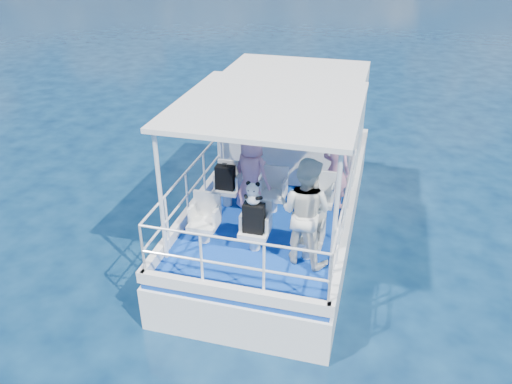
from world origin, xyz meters
TOP-DOWN VIEW (x-y plane):
  - ground at (0.00, 0.00)m, footprint 2000.00×2000.00m
  - hull at (0.00, 1.00)m, footprint 3.00×7.00m
  - deck at (0.00, 1.00)m, footprint 2.90×6.90m
  - cabin at (0.00, 2.30)m, footprint 2.85×2.00m
  - canopy at (0.00, -0.20)m, footprint 3.00×3.20m
  - canopy_posts at (0.00, -0.25)m, footprint 2.77×2.97m
  - railings at (0.00, -0.58)m, footprint 2.84×3.59m
  - seat_port_fwd at (-0.90, 0.20)m, footprint 0.48×0.46m
  - seat_center_fwd at (0.00, 0.20)m, footprint 0.48×0.46m
  - seat_stbd_fwd at (0.90, 0.20)m, footprint 0.48×0.46m
  - seat_port_aft at (-0.90, -1.10)m, footprint 0.48×0.46m
  - seat_center_aft at (0.00, -1.10)m, footprint 0.48×0.46m
  - seat_stbd_aft at (0.90, -1.10)m, footprint 0.48×0.46m
  - passenger_port_fwd at (-0.41, 0.17)m, footprint 0.69×0.60m
  - passenger_stbd_fwd at (1.10, 0.71)m, footprint 0.65×0.54m
  - passenger_stbd_aft at (0.84, -1.19)m, footprint 1.04×0.91m
  - backpack_port at (-0.91, 0.15)m, footprint 0.36×0.20m
  - backpack_center at (-0.00, -1.16)m, footprint 0.34×0.19m
  - compact_camera at (-0.93, 0.15)m, footprint 0.09×0.06m
  - panda at (-0.02, -1.15)m, footprint 0.26×0.22m

SIDE VIEW (x-z plane):
  - ground at x=0.00m, z-range 0.00..0.00m
  - hull at x=0.00m, z-range -0.80..0.80m
  - deck at x=0.00m, z-range 0.80..0.90m
  - seat_port_fwd at x=-0.90m, z-range 0.90..1.28m
  - seat_center_fwd at x=0.00m, z-range 0.90..1.28m
  - seat_stbd_fwd at x=0.90m, z-range 0.90..1.28m
  - seat_port_aft at x=-0.90m, z-range 0.90..1.28m
  - seat_center_aft at x=0.00m, z-range 0.90..1.28m
  - seat_stbd_aft at x=0.90m, z-range 0.90..1.28m
  - railings at x=0.00m, z-range 0.90..1.90m
  - backpack_port at x=-0.91m, z-range 1.28..1.75m
  - backpack_center at x=0.00m, z-range 1.28..1.80m
  - passenger_stbd_fwd at x=1.10m, z-range 0.90..2.41m
  - passenger_port_fwd at x=-0.41m, z-range 0.90..2.44m
  - compact_camera at x=-0.93m, z-range 1.75..1.80m
  - passenger_stbd_aft at x=0.84m, z-range 0.90..2.71m
  - panda at x=-0.02m, z-range 1.80..2.19m
  - cabin at x=0.00m, z-range 0.90..3.10m
  - canopy_posts at x=0.00m, z-range 0.90..3.10m
  - canopy at x=0.00m, z-range 3.10..3.18m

